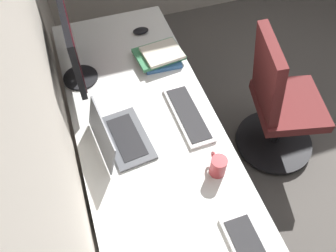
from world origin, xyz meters
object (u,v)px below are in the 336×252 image
drawer_pedestal (161,208)px  book_stack_near (160,55)px  monitor_primary (71,42)px  mouse_spare (141,31)px  office_chair (278,106)px  keyboard_main (188,114)px  coffee_mug (218,166)px  laptop_leftmost (117,137)px

drawer_pedestal → book_stack_near: size_ratio=2.35×
monitor_primary → mouse_spare: (0.28, -0.44, -0.25)m
office_chair → mouse_spare: bearing=47.6°
drawer_pedestal → monitor_primary: (0.76, 0.24, 0.65)m
keyboard_main → office_chair: office_chair is taller
coffee_mug → book_stack_near: bearing=1.3°
mouse_spare → drawer_pedestal: bearing=169.1°
drawer_pedestal → keyboard_main: bearing=-40.4°
mouse_spare → book_stack_near: size_ratio=0.35×
keyboard_main → drawer_pedestal: bearing=139.6°
laptop_leftmost → book_stack_near: size_ratio=1.26×
drawer_pedestal → monitor_primary: size_ratio=1.25×
mouse_spare → book_stack_near: bearing=-171.1°
monitor_primary → book_stack_near: 0.54m
drawer_pedestal → mouse_spare: 1.13m
office_chair → coffee_mug: bearing=124.2°
drawer_pedestal → laptop_leftmost: laptop_leftmost is taller
laptop_leftmost → book_stack_near: bearing=-37.2°
coffee_mug → office_chair: bearing=-55.8°
laptop_leftmost → office_chair: (0.13, -1.07, -0.32)m
laptop_leftmost → office_chair: 1.12m
drawer_pedestal → book_stack_near: bearing=-17.8°
drawer_pedestal → office_chair: size_ratio=0.72×
coffee_mug → mouse_spare: bearing=3.2°
monitor_primary → mouse_spare: bearing=-57.3°
drawer_pedestal → coffee_mug: 0.51m
mouse_spare → coffee_mug: coffee_mug is taller
office_chair → monitor_primary: bearing=72.1°
monitor_primary → laptop_leftmost: bearing=-169.1°
drawer_pedestal → mouse_spare: mouse_spare is taller
laptop_leftmost → office_chair: size_ratio=0.38×
office_chair → drawer_pedestal: bearing=112.6°
laptop_leftmost → mouse_spare: size_ratio=3.58×
keyboard_main → coffee_mug: coffee_mug is taller
monitor_primary → laptop_leftmost: size_ratio=1.49×
book_stack_near → office_chair: office_chair is taller
coffee_mug → keyboard_main: bearing=1.6°
drawer_pedestal → coffee_mug: (-0.06, -0.26, 0.44)m
mouse_spare → coffee_mug: (-1.11, -0.06, 0.04)m
monitor_primary → mouse_spare: 0.58m
monitor_primary → coffee_mug: monitor_primary is taller
monitor_primary → book_stack_near: (0.00, -0.49, -0.23)m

